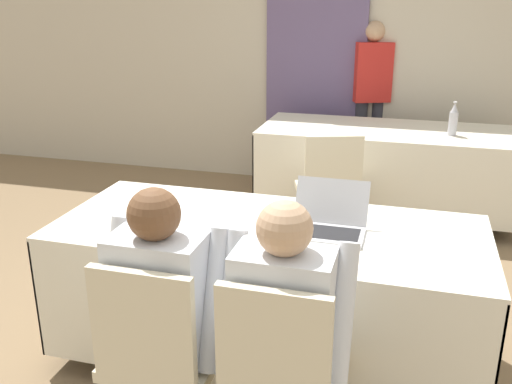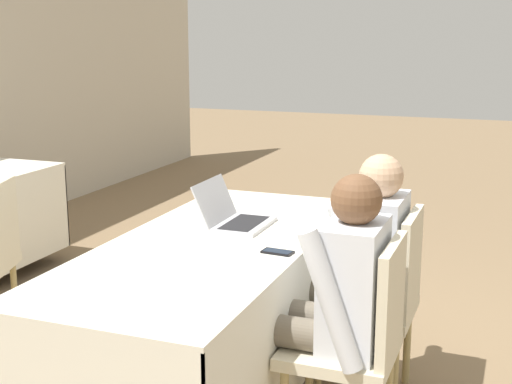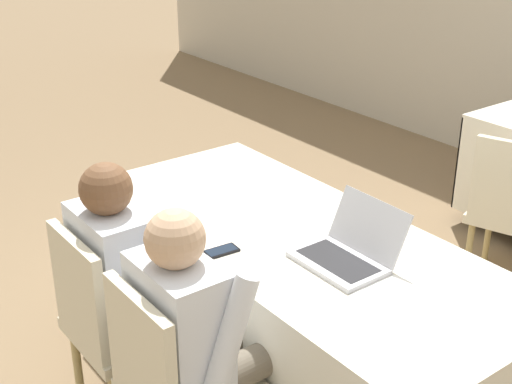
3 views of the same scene
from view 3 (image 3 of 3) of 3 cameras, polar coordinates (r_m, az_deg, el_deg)
ground_plane at (r=3.38m, az=3.04°, el=-14.77°), size 24.00×24.00×0.00m
conference_table_near at (r=3.05m, az=3.27°, el=-6.24°), size 2.09×0.89×0.75m
laptop at (r=2.76m, az=7.30°, el=-4.75°), size 0.35×0.32×0.22m
cell_phone at (r=2.83m, az=-2.79°, el=-4.73°), size 0.08×0.14×0.01m
paper_beside_laptop at (r=3.36m, az=-1.02°, el=0.12°), size 0.28×0.34×0.00m
paper_centre_table at (r=2.59m, az=10.39°, el=-8.20°), size 0.28×0.34×0.00m
chair_near_left at (r=2.93m, az=-11.44°, el=-10.02°), size 0.44×0.44×0.91m
person_checkered_shirt at (r=2.88m, az=-9.85°, el=-6.75°), size 0.50×0.52×1.17m
person_white_shirt at (r=2.52m, az=-4.54°, el=-11.41°), size 0.50×0.52×1.17m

